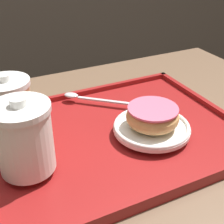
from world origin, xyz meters
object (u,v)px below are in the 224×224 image
donut_chocolate_glazed (153,116)px  spoon (82,97)px  coffee_cup_front (24,138)px  coffee_cup_rear (9,108)px

donut_chocolate_glazed → spoon: bearing=112.3°
coffee_cup_front → coffee_cup_rear: coffee_cup_front is taller
donut_chocolate_glazed → spoon: donut_chocolate_glazed is taller
coffee_cup_front → donut_chocolate_glazed: 0.25m
coffee_cup_rear → spoon: bearing=23.6°
coffee_cup_rear → donut_chocolate_glazed: size_ratio=1.20×
spoon → coffee_cup_rear: bearing=64.2°
coffee_cup_front → spoon: size_ratio=0.99×
coffee_cup_rear → donut_chocolate_glazed: coffee_cup_rear is taller
coffee_cup_rear → coffee_cup_front: bearing=-88.5°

